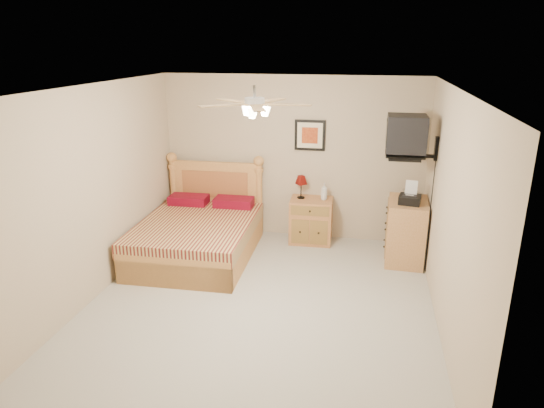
% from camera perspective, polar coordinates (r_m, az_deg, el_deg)
% --- Properties ---
extents(floor, '(4.50, 4.50, 0.00)m').
position_cam_1_polar(floor, '(5.87, -1.33, -11.58)').
color(floor, '#A39F93').
rests_on(floor, ground).
extents(ceiling, '(4.00, 4.50, 0.04)m').
position_cam_1_polar(ceiling, '(5.10, -1.54, 13.52)').
color(ceiling, white).
rests_on(ceiling, ground).
extents(wall_back, '(4.00, 0.04, 2.50)m').
position_cam_1_polar(wall_back, '(7.49, 2.38, 5.40)').
color(wall_back, tan).
rests_on(wall_back, ground).
extents(wall_front, '(4.00, 0.04, 2.50)m').
position_cam_1_polar(wall_front, '(3.39, -10.02, -11.76)').
color(wall_front, tan).
rests_on(wall_front, ground).
extents(wall_left, '(0.04, 4.50, 2.50)m').
position_cam_1_polar(wall_left, '(6.10, -20.08, 1.24)').
color(wall_left, tan).
rests_on(wall_left, ground).
extents(wall_right, '(0.04, 4.50, 2.50)m').
position_cam_1_polar(wall_right, '(5.31, 20.14, -1.26)').
color(wall_right, tan).
rests_on(wall_right, ground).
extents(bed, '(1.57, 2.04, 1.29)m').
position_cam_1_polar(bed, '(6.89, -8.94, -1.20)').
color(bed, '#BC7C44').
rests_on(bed, ground).
extents(nightstand, '(0.65, 0.49, 0.69)m').
position_cam_1_polar(nightstand, '(7.47, 4.61, -1.94)').
color(nightstand, '#A76435').
rests_on(nightstand, ground).
extents(table_lamp, '(0.21, 0.21, 0.36)m').
position_cam_1_polar(table_lamp, '(7.36, 3.44, 2.03)').
color(table_lamp, '#590B07').
rests_on(table_lamp, nightstand).
extents(lotion_bottle, '(0.11, 0.11, 0.26)m').
position_cam_1_polar(lotion_bottle, '(7.33, 6.16, 1.49)').
color(lotion_bottle, silver).
rests_on(lotion_bottle, nightstand).
extents(framed_picture, '(0.46, 0.04, 0.46)m').
position_cam_1_polar(framed_picture, '(7.36, 4.49, 8.07)').
color(framed_picture, black).
rests_on(framed_picture, wall_back).
extents(dresser, '(0.55, 0.77, 0.88)m').
position_cam_1_polar(dresser, '(7.02, 15.50, -3.09)').
color(dresser, '#9D6832').
rests_on(dresser, ground).
extents(fax_machine, '(0.32, 0.34, 0.30)m').
position_cam_1_polar(fax_machine, '(6.73, 15.97, 1.26)').
color(fax_machine, black).
rests_on(fax_machine, dresser).
extents(magazine_lower, '(0.30, 0.35, 0.03)m').
position_cam_1_polar(magazine_lower, '(7.10, 15.26, 1.08)').
color(magazine_lower, '#B0A88E').
rests_on(magazine_lower, dresser).
extents(magazine_upper, '(0.27, 0.32, 0.02)m').
position_cam_1_polar(magazine_upper, '(7.11, 15.42, 1.31)').
color(magazine_upper, gray).
rests_on(magazine_upper, magazine_lower).
extents(wall_tv, '(0.56, 0.46, 0.58)m').
position_cam_1_polar(wall_tv, '(6.43, 16.84, 7.56)').
color(wall_tv, black).
rests_on(wall_tv, wall_right).
extents(ceiling_fan, '(1.14, 1.14, 0.28)m').
position_cam_1_polar(ceiling_fan, '(4.92, -2.06, 11.70)').
color(ceiling_fan, silver).
rests_on(ceiling_fan, ceiling).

